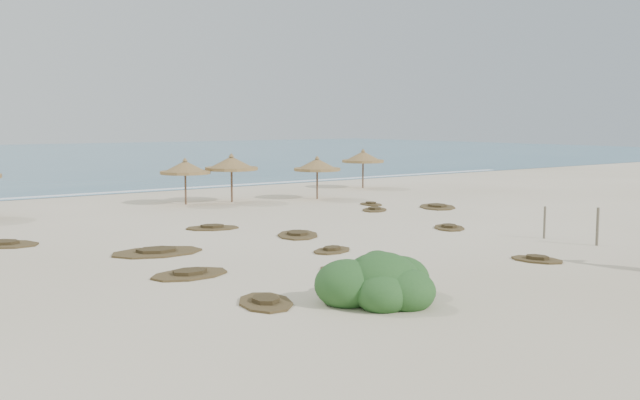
# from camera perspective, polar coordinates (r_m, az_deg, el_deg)

# --- Properties ---
(ground) EXTENTS (160.00, 160.00, 0.00)m
(ground) POSITION_cam_1_polar(r_m,az_deg,el_deg) (22.09, 5.91, -4.93)
(ground) COLOR beige
(ground) RESTS_ON ground
(foam_line) EXTENTS (70.00, 0.60, 0.01)m
(foam_line) POSITION_cam_1_polar(r_m,az_deg,el_deg) (44.71, -16.99, 0.53)
(foam_line) COLOR white
(foam_line) RESTS_ON ground
(palapa_3) EXTENTS (3.54, 3.54, 2.62)m
(palapa_3) POSITION_cam_1_polar(r_m,az_deg,el_deg) (38.21, -7.10, 2.87)
(palapa_3) COLOR brown
(palapa_3) RESTS_ON ground
(palapa_4) EXTENTS (2.92, 2.92, 2.44)m
(palapa_4) POSITION_cam_1_polar(r_m,az_deg,el_deg) (37.49, -10.74, 2.52)
(palapa_4) COLOR brown
(palapa_4) RESTS_ON ground
(palapa_5) EXTENTS (2.63, 2.63, 2.42)m
(palapa_5) POSITION_cam_1_polar(r_m,az_deg,el_deg) (39.42, -0.23, 2.79)
(palapa_5) COLOR brown
(palapa_5) RESTS_ON ground
(palapa_6) EXTENTS (3.37, 3.37, 2.56)m
(palapa_6) POSITION_cam_1_polar(r_m,az_deg,el_deg) (46.00, 3.46, 3.42)
(palapa_6) COLOR brown
(palapa_6) RESTS_ON ground
(fence_post_near) EXTENTS (0.13, 0.13, 1.33)m
(fence_post_near) POSITION_cam_1_polar(r_m,az_deg,el_deg) (26.49, 21.31, -2.00)
(fence_post_near) COLOR #69614F
(fence_post_near) RESTS_ON ground
(fence_post_far) EXTENTS (0.09, 0.09, 1.19)m
(fence_post_far) POSITION_cam_1_polar(r_m,az_deg,el_deg) (27.46, 17.53, -1.72)
(fence_post_far) COLOR #69614F
(fence_post_far) RESTS_ON ground
(bush) EXTENTS (3.11, 2.74, 1.39)m
(bush) POSITION_cam_1_polar(r_m,az_deg,el_deg) (17.16, 4.87, -6.62)
(bush) COLOR #30632A
(bush) RESTS_ON ground
(scrub_1) EXTENTS (3.30, 2.43, 0.16)m
(scrub_1) POSITION_cam_1_polar(r_m,az_deg,el_deg) (23.96, -12.92, -4.05)
(scrub_1) COLOR brown
(scrub_1) RESTS_ON ground
(scrub_2) EXTENTS (1.84, 1.51, 0.16)m
(scrub_2) POSITION_cam_1_polar(r_m,az_deg,el_deg) (23.67, 0.97, -4.01)
(scrub_2) COLOR brown
(scrub_2) RESTS_ON ground
(scrub_3) EXTENTS (2.59, 2.82, 0.16)m
(scrub_3) POSITION_cam_1_polar(r_m,az_deg,el_deg) (26.89, -1.79, -2.77)
(scrub_3) COLOR brown
(scrub_3) RESTS_ON ground
(scrub_4) EXTENTS (2.06, 2.19, 0.16)m
(scrub_4) POSITION_cam_1_polar(r_m,az_deg,el_deg) (29.16, 10.29, -2.16)
(scrub_4) COLOR brown
(scrub_4) RESTS_ON ground
(scrub_5) EXTENTS (3.04, 3.22, 0.16)m
(scrub_5) POSITION_cam_1_polar(r_m,az_deg,el_deg) (36.16, 9.36, -0.51)
(scrub_5) COLOR brown
(scrub_5) RESTS_ON ground
(scrub_6) EXTENTS (2.97, 2.93, 0.16)m
(scrub_6) POSITION_cam_1_polar(r_m,az_deg,el_deg) (27.18, -24.01, -3.22)
(scrub_6) COLOR brown
(scrub_6) RESTS_ON ground
(scrub_7) EXTENTS (2.13, 2.09, 0.16)m
(scrub_7) POSITION_cam_1_polar(r_m,az_deg,el_deg) (34.59, 4.39, -0.76)
(scrub_7) COLOR brown
(scrub_7) RESTS_ON ground
(scrub_9) EXTENTS (2.28, 2.74, 0.16)m
(scrub_9) POSITION_cam_1_polar(r_m,az_deg,el_deg) (20.46, 2.98, -5.66)
(scrub_9) COLOR brown
(scrub_9) RESTS_ON ground
(scrub_10) EXTENTS (1.11, 1.57, 0.16)m
(scrub_10) POSITION_cam_1_polar(r_m,az_deg,el_deg) (36.87, 4.10, -0.32)
(scrub_10) COLOR brown
(scrub_10) RESTS_ON ground
(scrub_11) EXTENTS (1.83, 2.25, 0.16)m
(scrub_11) POSITION_cam_1_polar(r_m,az_deg,el_deg) (17.05, -4.39, -8.11)
(scrub_11) COLOR brown
(scrub_11) RESTS_ON ground
(scrub_12) EXTENTS (1.47, 1.87, 0.16)m
(scrub_12) POSITION_cam_1_polar(r_m,az_deg,el_deg) (23.11, 16.98, -4.54)
(scrub_12) COLOR brown
(scrub_12) RESTS_ON ground
(scrub_13) EXTENTS (2.52, 2.13, 0.16)m
(scrub_13) POSITION_cam_1_polar(r_m,az_deg,el_deg) (28.96, -8.62, -2.18)
(scrub_13) COLOR brown
(scrub_13) RESTS_ON ground
(scrub_14) EXTENTS (2.36, 1.58, 0.16)m
(scrub_14) POSITION_cam_1_polar(r_m,az_deg,el_deg) (20.36, -10.38, -5.81)
(scrub_14) COLOR brown
(scrub_14) RESTS_ON ground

